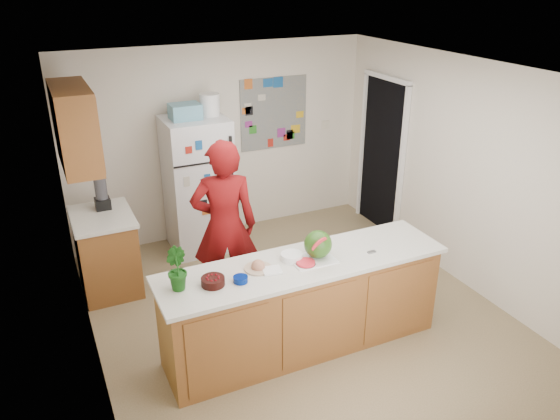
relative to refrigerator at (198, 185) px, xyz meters
name	(u,v)px	position (x,y,z in m)	size (l,w,h in m)	color
floor	(298,314)	(0.45, -1.88, -0.86)	(4.00, 4.50, 0.02)	brown
wall_back	(221,142)	(0.45, 0.38, 0.40)	(4.00, 0.02, 2.50)	beige
wall_left	(80,245)	(-1.56, -1.88, 0.40)	(0.02, 4.50, 2.50)	beige
wall_right	(462,173)	(2.46, -1.88, 0.40)	(0.02, 4.50, 2.50)	beige
ceiling	(301,71)	(0.45, -1.88, 1.66)	(4.00, 4.50, 0.02)	white
doorway	(382,156)	(2.44, -0.43, 0.17)	(0.03, 0.85, 2.04)	black
peninsula_base	(303,307)	(0.25, -2.38, -0.41)	(2.60, 0.62, 0.88)	brown
peninsula_top	(304,264)	(0.25, -2.38, 0.05)	(2.68, 0.70, 0.04)	silver
side_counter_base	(107,254)	(-1.24, -0.53, -0.42)	(0.60, 0.80, 0.86)	brown
side_counter_top	(102,217)	(-1.24, -0.53, 0.03)	(0.64, 0.84, 0.04)	silver
upper_cabinets	(75,127)	(-1.37, -0.58, 1.05)	(0.35, 1.00, 0.80)	brown
refrigerator	(198,185)	(0.00, 0.00, 0.00)	(0.75, 0.70, 1.70)	silver
fridge_top_bin	(185,112)	(-0.10, 0.00, 0.94)	(0.35, 0.28, 0.18)	#5999B2
photo_collage	(274,113)	(1.20, 0.36, 0.70)	(0.95, 0.01, 0.95)	slate
person	(225,227)	(-0.15, -1.40, 0.07)	(0.67, 0.44, 1.84)	#680B0C
blender_appliance	(101,192)	(-1.19, -0.36, 0.24)	(0.13, 0.13, 0.38)	black
cutting_board	(313,260)	(0.33, -2.39, 0.08)	(0.39, 0.29, 0.01)	silver
watermelon	(318,244)	(0.39, -2.37, 0.21)	(0.25, 0.25, 0.25)	#255115
watermelon_slice	(306,263)	(0.24, -2.44, 0.09)	(0.17, 0.17, 0.02)	red
cherry_bowl	(213,281)	(-0.61, -2.41, 0.11)	(0.20, 0.20, 0.07)	black
white_bowl	(292,257)	(0.17, -2.30, 0.10)	(0.20, 0.20, 0.06)	white
cobalt_bowl	(241,279)	(-0.39, -2.46, 0.10)	(0.13, 0.13, 0.05)	#001662
plate	(258,268)	(-0.17, -2.33, 0.08)	(0.25, 0.25, 0.02)	tan
paper_towel	(272,270)	(-0.08, -2.41, 0.08)	(0.16, 0.14, 0.02)	white
keys	(372,252)	(0.89, -2.49, 0.08)	(0.08, 0.04, 0.01)	gray
potted_plant	(176,269)	(-0.89, -2.33, 0.25)	(0.20, 0.16, 0.36)	#103A0E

